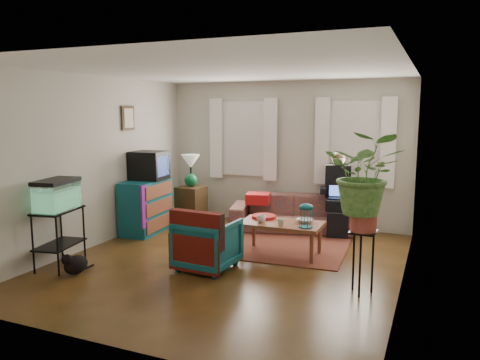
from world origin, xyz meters
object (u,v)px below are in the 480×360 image
at_px(side_table, 191,204).
at_px(dresser, 146,206).
at_px(armchair, 208,241).
at_px(aquarium_stand, 59,239).
at_px(coffee_table, 281,239).
at_px(plant_stand, 362,262).
at_px(sofa, 293,207).

height_order(side_table, dresser, dresser).
xyz_separation_m(side_table, armchair, (1.48, -2.24, 0.03)).
distance_m(side_table, aquarium_stand, 2.99).
bearing_deg(coffee_table, plant_stand, -38.90).
bearing_deg(dresser, aquarium_stand, -94.35).
bearing_deg(side_table, coffee_table, -30.73).
bearing_deg(plant_stand, aquarium_stand, -170.43).
bearing_deg(side_table, aquarium_stand, -96.72).
distance_m(coffee_table, plant_stand, 1.65).
bearing_deg(dresser, side_table, 66.71).
distance_m(dresser, coffee_table, 2.57).
relative_size(sofa, armchair, 2.86).
xyz_separation_m(sofa, side_table, (-1.94, -0.11, -0.08)).
bearing_deg(aquarium_stand, side_table, 72.85).
bearing_deg(dresser, armchair, -38.81).
xyz_separation_m(sofa, coffee_table, (0.25, -1.42, -0.17)).
xyz_separation_m(dresser, aquarium_stand, (-0.01, -2.00, -0.06)).
xyz_separation_m(dresser, coffee_table, (2.54, -0.33, -0.21)).
height_order(side_table, coffee_table, side_table).
distance_m(dresser, plant_stand, 4.07).
relative_size(armchair, plant_stand, 1.00).
bearing_deg(aquarium_stand, coffee_table, 22.76).
xyz_separation_m(sofa, aquarium_stand, (-2.29, -3.08, -0.02)).
bearing_deg(armchair, dresser, -31.26).
distance_m(side_table, dresser, 1.04).
xyz_separation_m(side_table, coffee_table, (2.20, -1.31, -0.09)).
bearing_deg(sofa, coffee_table, -93.34).
height_order(aquarium_stand, plant_stand, aquarium_stand).
bearing_deg(armchair, plant_stand, -178.84).
relative_size(sofa, side_table, 3.16).
distance_m(sofa, plant_stand, 2.89).
xyz_separation_m(aquarium_stand, coffee_table, (2.55, 1.67, -0.15)).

